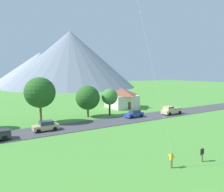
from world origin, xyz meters
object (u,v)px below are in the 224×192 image
Objects in this scene: tree_near_left at (88,98)px; parked_car_tan_mid_east at (46,126)px; tree_near_right at (40,93)px; watcher_person at (202,154)px; pickup_truck_sand_east_side at (171,110)px; house_leftmost at (122,98)px; parked_car_blue_mid_west at (134,114)px; tree_right_of_center at (110,97)px.

parked_car_tan_mid_east is (-10.94, -6.77, -3.48)m from tree_near_left.
tree_near_left is 10.58m from tree_near_right.
parked_car_tan_mid_east is 24.69m from watcher_person.
tree_near_right reaches higher than pickup_truck_sand_east_side.
watcher_person is (-12.54, -35.02, -2.00)m from house_leftmost.
watcher_person is (-7.54, -22.50, 0.01)m from parked_car_blue_mid_west.
parked_car_blue_mid_west is (3.52, -4.84, -3.50)m from tree_right_of_center.
parked_car_blue_mid_west is (-5.00, -12.52, -2.01)m from house_leftmost.
pickup_truck_sand_east_side is at bearing -11.46° from parked_car_blue_mid_west.
watcher_person is (-4.03, -27.34, -3.49)m from tree_right_of_center.
tree_near_right is 2.14× the size of parked_car_tan_mid_east.
pickup_truck_sand_east_side is 26.72m from watcher_person.
house_leftmost is at bearing 68.24° from parked_car_blue_mid_west.
tree_near_left is 28.58m from watcher_person.
tree_right_of_center is 1.48× the size of parked_car_tan_mid_east.
parked_car_blue_mid_west is at bearing -53.99° from tree_right_of_center.
watcher_person is at bearing -108.53° from parked_car_blue_mid_west.
parked_car_tan_mid_east is at bearing -177.30° from parked_car_blue_mid_west.
tree_near_right reaches higher than parked_car_blue_mid_west.
house_leftmost is 15.24m from pickup_truck_sand_east_side.
parked_car_blue_mid_west is at bearing -34.24° from tree_near_left.
tree_right_of_center is at bearing 81.62° from watcher_person.
tree_near_right reaches higher than parked_car_tan_mid_east.
parked_car_blue_mid_west is at bearing -15.25° from tree_near_right.
house_leftmost is 28.05m from parked_car_tan_mid_east.
tree_right_of_center is 0.69× the size of tree_near_right.
parked_car_blue_mid_west is at bearing 168.54° from pickup_truck_sand_east_side.
tree_near_right is (-15.49, 0.35, 1.72)m from tree_right_of_center.
pickup_truck_sand_east_side is at bearing -72.69° from house_leftmost.
tree_right_of_center is 15.03m from pickup_truck_sand_east_side.
tree_near_left reaches higher than pickup_truck_sand_east_side.
tree_near_right is 8.05m from parked_car_tan_mid_east.
tree_right_of_center is 17.38m from parked_car_tan_mid_east.
tree_right_of_center is at bearing -11.24° from tree_near_left.
house_leftmost is at bearing 26.15° from tree_near_left.
pickup_truck_sand_east_side is (9.50, -1.92, 0.19)m from parked_car_blue_mid_west.
parked_car_blue_mid_west is 19.56m from parked_car_tan_mid_east.
tree_near_left is 4.22× the size of watcher_person.
tree_near_left reaches higher than parked_car_blue_mid_west.
tree_near_left is 13.33m from parked_car_tan_mid_east.
watcher_person is at bearing -98.38° from tree_right_of_center.
pickup_truck_sand_east_side is at bearing 50.37° from watcher_person.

